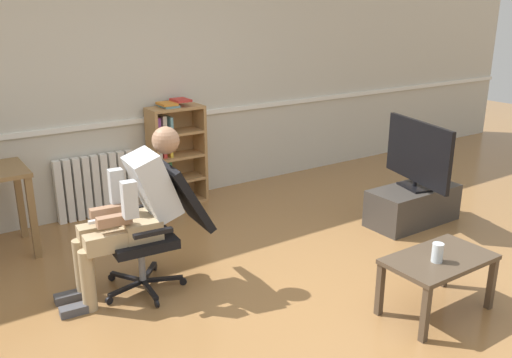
# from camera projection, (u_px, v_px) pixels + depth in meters

# --- Properties ---
(ground_plane) EXTENTS (18.00, 18.00, 0.00)m
(ground_plane) POSITION_uv_depth(u_px,v_px,m) (305.00, 305.00, 3.84)
(ground_plane) COLOR olive
(back_wall) EXTENTS (12.00, 0.13, 2.70)m
(back_wall) POSITION_uv_depth(u_px,v_px,m) (146.00, 77.00, 5.51)
(back_wall) COLOR beige
(back_wall) RESTS_ON ground_plane
(bookshelf) EXTENTS (0.58, 0.29, 1.13)m
(bookshelf) POSITION_uv_depth(u_px,v_px,m) (173.00, 156.00, 5.68)
(bookshelf) COLOR #AD7F4C
(bookshelf) RESTS_ON ground_plane
(radiator) EXTENTS (0.79, 0.08, 0.64)m
(radiator) POSITION_uv_depth(u_px,v_px,m) (96.00, 186.00, 5.39)
(radiator) COLOR white
(radiator) RESTS_ON ground_plane
(office_chair) EXTENTS (0.86, 0.62, 0.95)m
(office_chair) POSITION_uv_depth(u_px,v_px,m) (161.00, 221.00, 3.98)
(office_chair) COLOR black
(office_chair) RESTS_ON ground_plane
(person_seated) EXTENTS (0.98, 0.41, 1.23)m
(person_seated) POSITION_uv_depth(u_px,v_px,m) (133.00, 209.00, 3.85)
(person_seated) COLOR tan
(person_seated) RESTS_ON ground_plane
(tv_stand) EXTENTS (0.94, 0.43, 0.36)m
(tv_stand) POSITION_uv_depth(u_px,v_px,m) (413.00, 205.00, 5.26)
(tv_stand) COLOR #3D3833
(tv_stand) RESTS_ON ground_plane
(tv_screen) EXTENTS (0.28, 0.93, 0.66)m
(tv_screen) POSITION_uv_depth(u_px,v_px,m) (418.00, 154.00, 5.09)
(tv_screen) COLOR black
(tv_screen) RESTS_ON tv_stand
(coffee_table) EXTENTS (0.77, 0.44, 0.42)m
(coffee_table) POSITION_uv_depth(u_px,v_px,m) (439.00, 265.00, 3.66)
(coffee_table) COLOR #4C3D2D
(coffee_table) RESTS_ON ground_plane
(drinking_glass) EXTENTS (0.08, 0.08, 0.13)m
(drinking_glass) POSITION_uv_depth(u_px,v_px,m) (437.00, 253.00, 3.56)
(drinking_glass) COLOR silver
(drinking_glass) RESTS_ON coffee_table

